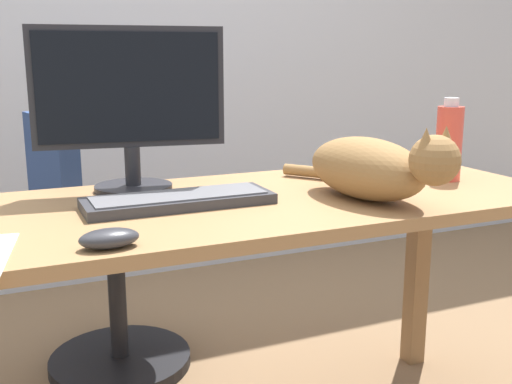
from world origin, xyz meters
The scene contains 7 objects.
desk centered at (0.00, 0.00, 0.61)m, with size 1.66×0.63×0.71m.
office_chair centered at (-0.23, 0.62, 0.37)m, with size 0.49×0.48×0.88m.
monitor centered at (-0.20, 0.20, 0.94)m, with size 0.48×0.20×0.42m.
keyboard centered at (-0.14, 0.00, 0.73)m, with size 0.44×0.15×0.03m.
cat centered at (0.30, -0.13, 0.80)m, with size 0.23×0.61×0.20m.
computer_mouse centered at (-0.35, -0.26, 0.73)m, with size 0.11×0.06×0.04m, color #333338.
water_bottle centered at (0.63, -0.01, 0.82)m, with size 0.07×0.07×0.23m.
Camera 1 is at (-0.54, -1.34, 1.06)m, focal length 42.97 mm.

